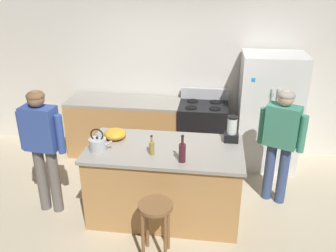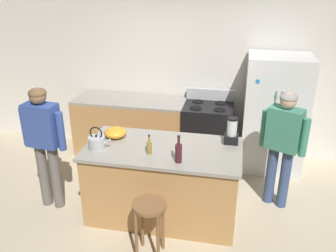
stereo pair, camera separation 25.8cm
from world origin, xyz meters
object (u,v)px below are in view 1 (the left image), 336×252
(refrigerator, at_px, (269,112))
(bottle_vinegar, at_px, (152,147))
(blender_appliance, at_px, (232,131))
(bottle_wine, at_px, (182,152))
(bar_stool, at_px, (156,216))
(person_by_island_left, at_px, (42,141))
(stove_range, at_px, (202,132))
(person_by_sink_right, at_px, (281,137))
(kitchen_island, at_px, (165,182))
(mixing_bowl, at_px, (115,134))
(tea_kettle, at_px, (98,144))

(refrigerator, distance_m, bottle_vinegar, 2.25)
(blender_appliance, distance_m, bottle_wine, 0.81)
(bar_stool, bearing_deg, person_by_island_left, 156.88)
(stove_range, height_order, person_by_sink_right, person_by_sink_right)
(kitchen_island, xyz_separation_m, blender_appliance, (0.78, 0.30, 0.60))
(kitchen_island, distance_m, mixing_bowl, 0.85)
(bar_stool, bearing_deg, mixing_bowl, 125.92)
(person_by_sink_right, bearing_deg, mixing_bowl, -170.67)
(person_by_sink_right, bearing_deg, person_by_island_left, -168.03)
(tea_kettle, bearing_deg, refrigerator, 37.73)
(kitchen_island, height_order, blender_appliance, blender_appliance)
(refrigerator, distance_m, tea_kettle, 2.70)
(mixing_bowl, bearing_deg, kitchen_island, -14.61)
(refrigerator, height_order, bottle_wine, refrigerator)
(person_by_sink_right, xyz_separation_m, tea_kettle, (-2.17, -0.66, 0.08))
(person_by_island_left, bearing_deg, tea_kettle, -3.89)
(stove_range, height_order, mixing_bowl, stove_range)
(kitchen_island, relative_size, bar_stool, 2.77)
(person_by_island_left, bearing_deg, mixing_bowl, 18.28)
(blender_appliance, height_order, bottle_wine, blender_appliance)
(mixing_bowl, distance_m, tea_kettle, 0.34)
(bottle_vinegar, bearing_deg, blender_appliance, 27.99)
(blender_appliance, bearing_deg, kitchen_island, -159.02)
(blender_appliance, xyz_separation_m, bottle_wine, (-0.54, -0.60, -0.02))
(person_by_island_left, distance_m, person_by_sink_right, 2.94)
(stove_range, distance_m, mixing_bowl, 1.78)
(bottle_vinegar, distance_m, bottle_wine, 0.38)
(refrigerator, bearing_deg, tea_kettle, -142.27)
(stove_range, bearing_deg, person_by_island_left, -138.72)
(blender_appliance, relative_size, bottle_wine, 1.02)
(kitchen_island, height_order, stove_range, stove_range)
(refrigerator, xyz_separation_m, person_by_sink_right, (0.03, -1.00, 0.05))
(kitchen_island, bearing_deg, person_by_sink_right, 19.72)
(tea_kettle, bearing_deg, stove_range, 55.59)
(person_by_island_left, height_order, tea_kettle, person_by_island_left)
(bottle_wine, bearing_deg, mixing_bowl, 151.96)
(person_by_sink_right, distance_m, mixing_bowl, 2.08)
(mixing_bowl, relative_size, tea_kettle, 1.01)
(bottle_vinegar, bearing_deg, stove_range, 73.35)
(bottle_vinegar, height_order, tea_kettle, tea_kettle)
(bottle_vinegar, bearing_deg, person_by_island_left, 176.85)
(person_by_island_left, bearing_deg, blender_appliance, 10.19)
(bottle_vinegar, relative_size, tea_kettle, 0.86)
(blender_appliance, height_order, tea_kettle, blender_appliance)
(stove_range, relative_size, bottle_wine, 3.54)
(kitchen_island, bearing_deg, mixing_bowl, 165.39)
(mixing_bowl, xyz_separation_m, tea_kettle, (-0.12, -0.32, 0.02))
(bottle_vinegar, bearing_deg, bottle_wine, -18.91)
(person_by_sink_right, height_order, bottle_vinegar, person_by_sink_right)
(bar_stool, relative_size, bottle_wine, 2.11)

